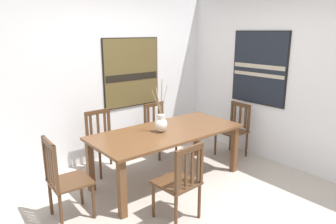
{
  "coord_description": "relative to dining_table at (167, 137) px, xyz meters",
  "views": [
    {
      "loc": [
        -2.43,
        -2.57,
        2.03
      ],
      "look_at": [
        0.2,
        0.7,
        0.93
      ],
      "focal_mm": 33.27,
      "sensor_mm": 36.0,
      "label": 1
    }
  ],
  "objects": [
    {
      "name": "wall_side",
      "position": [
        1.8,
        -0.55,
        0.72
      ],
      "size": [
        0.12,
        6.4,
        2.7
      ],
      "primitive_type": "cube",
      "color": "silver",
      "rests_on": "ground_plane"
    },
    {
      "name": "painting_on_back_wall",
      "position": [
        0.25,
        1.25,
        0.73
      ],
      "size": [
        1.04,
        0.05,
        1.13
      ],
      "color": "black"
    },
    {
      "name": "chair_1",
      "position": [
        0.5,
        0.84,
        -0.18
      ],
      "size": [
        0.43,
        0.43,
        0.86
      ],
      "color": "#4C301C",
      "rests_on": "ground_plane"
    },
    {
      "name": "ground_plane",
      "position": [
        -0.06,
        -0.55,
        -0.65
      ],
      "size": [
        6.4,
        6.4,
        0.03
      ],
      "primitive_type": "cube",
      "color": "#B2A89E"
    },
    {
      "name": "wall_back",
      "position": [
        -0.06,
        1.31,
        0.72
      ],
      "size": [
        6.4,
        0.12,
        2.7
      ],
      "primitive_type": "cube",
      "color": "silver",
      "rests_on": "ground_plane"
    },
    {
      "name": "chair_4",
      "position": [
        -0.48,
        -0.83,
        -0.17
      ],
      "size": [
        0.45,
        0.45,
        0.9
      ],
      "color": "#4C301C",
      "rests_on": "ground_plane"
    },
    {
      "name": "centerpiece_vase",
      "position": [
        -0.1,
        0.0,
        0.21
      ],
      "size": [
        0.19,
        0.22,
        0.72
      ],
      "color": "silver",
      "rests_on": "dining_table"
    },
    {
      "name": "dining_table",
      "position": [
        0.0,
        0.0,
        0.0
      ],
      "size": [
        2.06,
        0.95,
        0.73
      ],
      "color": "brown",
      "rests_on": "ground_plane"
    },
    {
      "name": "chair_2",
      "position": [
        -0.53,
        0.84,
        -0.17
      ],
      "size": [
        0.42,
        0.42,
        0.9
      ],
      "color": "#4C301C",
      "rests_on": "ground_plane"
    },
    {
      "name": "painting_on_side_wall",
      "position": [
        1.73,
        -0.17,
        0.82
      ],
      "size": [
        0.05,
        0.99,
        1.15
      ],
      "color": "black"
    },
    {
      "name": "chair_0",
      "position": [
        1.43,
        0.02,
        -0.18
      ],
      "size": [
        0.44,
        0.44,
        0.88
      ],
      "color": "#4C301C",
      "rests_on": "ground_plane"
    },
    {
      "name": "chair_3",
      "position": [
        -1.45,
        -0.02,
        -0.15
      ],
      "size": [
        0.44,
        0.44,
        0.94
      ],
      "color": "#4C301C",
      "rests_on": "ground_plane"
    }
  ]
}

